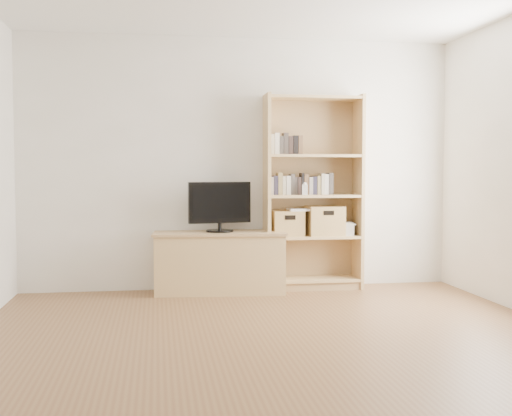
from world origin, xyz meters
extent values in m
cube|color=brown|center=(0.00, 0.00, 0.00)|extent=(4.50, 5.00, 0.01)
cube|color=silver|center=(0.00, 2.50, 1.30)|extent=(4.50, 0.02, 2.60)
cube|color=silver|center=(0.00, -2.50, 1.30)|extent=(4.50, 0.02, 2.60)
cube|color=tan|center=(-0.24, 2.26, 0.29)|extent=(1.32, 0.58, 0.59)
cube|color=tan|center=(0.74, 2.32, 1.00)|extent=(1.01, 0.37, 2.01)
cube|color=black|center=(-0.24, 2.26, 0.87)|extent=(0.64, 0.16, 0.50)
cube|color=gray|center=(0.74, 2.34, 1.10)|extent=(0.85, 0.18, 0.23)
cube|color=gray|center=(0.52, 2.35, 1.50)|extent=(0.39, 0.16, 0.20)
cube|color=white|center=(0.63, 2.21, 1.04)|extent=(0.06, 0.05, 0.11)
cube|color=tan|center=(0.47, 2.32, 0.69)|extent=(0.31, 0.26, 0.26)
cube|color=tan|center=(0.86, 2.31, 0.71)|extent=(0.38, 0.31, 0.30)
cube|color=white|center=(0.63, 2.31, 0.83)|extent=(0.31, 0.22, 0.02)
cube|color=beige|center=(1.08, 2.31, 0.61)|extent=(0.22, 0.28, 0.11)
camera|label=1|loc=(-0.86, -4.14, 1.24)|focal=45.00mm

